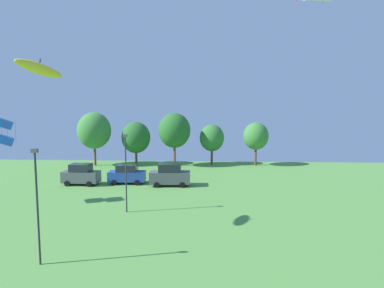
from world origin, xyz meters
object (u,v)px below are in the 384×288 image
Objects in this scene: light_post_0 at (126,169)px; treeline_tree_4 at (256,136)px; parked_car_leftmost at (81,175)px; parked_car_third_from_left at (170,175)px; kite_flying_7 at (39,69)px; light_post_2 at (37,201)px; treeline_tree_1 at (136,138)px; treeline_tree_2 at (174,130)px; parked_car_second_from_left at (127,174)px; treeline_tree_0 at (94,131)px; kite_flying_1 at (4,132)px; treeline_tree_3 at (212,138)px.

light_post_0 reaches higher than treeline_tree_4.
parked_car_third_from_left is (10.51, 0.00, 0.05)m from parked_car_leftmost.
parked_car_third_from_left is at bearing 65.01° from kite_flying_7.
treeline_tree_4 is at bearing 63.67° from light_post_2.
treeline_tree_1 is 0.83× the size of treeline_tree_2.
parked_car_leftmost is at bearing 104.49° from light_post_2.
light_post_0 is at bearing -78.58° from parked_car_second_from_left.
treeline_tree_0 is 25.02m from treeline_tree_4.
treeline_tree_0 is (-7.96, 12.05, 4.33)m from parked_car_second_from_left.
treeline_tree_0 reaches higher than treeline_tree_2.
treeline_tree_2 is at bearing 58.15° from kite_flying_1.
treeline_tree_4 is at bearing 36.33° from parked_car_second_from_left.
treeline_tree_3 is at bearing 5.80° from treeline_tree_0.
light_post_2 reaches higher than parked_car_leftmost.
treeline_tree_0 is (-6.04, 28.34, -6.34)m from kite_flying_7.
kite_flying_7 is 0.78× the size of parked_car_second_from_left.
treeline_tree_3 is (12.11, 30.18, -7.58)m from kite_flying_7.
kite_flying_1 is 0.39× the size of light_post_2.
light_post_2 is at bearing -116.33° from treeline_tree_4.
kite_flying_1 is 0.57× the size of parked_car_third_from_left.
light_post_0 is 25.33m from treeline_tree_0.
treeline_tree_2 is (-0.79, 13.09, 4.24)m from parked_car_third_from_left.
treeline_tree_0 is 1.01× the size of treeline_tree_2.
parked_car_third_from_left is (5.25, -0.89, 0.14)m from parked_car_second_from_left.
treeline_tree_2 is (9.71, 13.10, 4.29)m from parked_car_leftmost.
treeline_tree_2 is at bearing 85.43° from light_post_0.
parked_car_leftmost is 13.89m from treeline_tree_0.
light_post_0 is 0.84× the size of treeline_tree_2.
kite_flying_1 reaches higher than treeline_tree_3.
kite_flying_7 reaches higher than parked_car_leftmost.
light_post_2 is 34.03m from treeline_tree_0.
parked_car_third_from_left is at bearing 75.21° from light_post_2.
treeline_tree_0 is 1.23× the size of treeline_tree_4.
kite_flying_7 is at bearing -102.63° from treeline_tree_2.
parked_car_leftmost is 0.98× the size of parked_car_second_from_left.
parked_car_leftmost is at bearing -172.36° from parked_car_second_from_left.
treeline_tree_4 is at bearing 57.54° from kite_flying_7.
parked_car_second_from_left is 0.69× the size of treeline_tree_3.
treeline_tree_1 is at bearing 171.12° from treeline_tree_2.
treeline_tree_4 is at bearing 41.38° from kite_flying_1.
kite_flying_7 is at bearing 111.55° from light_post_2.
treeline_tree_1 is at bearing -176.49° from treeline_tree_3.
light_post_0 is 1.02× the size of treeline_tree_4.
parked_car_leftmost is (-3.33, 15.39, -10.58)m from kite_flying_7.
treeline_tree_3 is (15.44, 14.79, 3.01)m from parked_car_leftmost.
treeline_tree_1 is (0.20, 29.45, -7.50)m from kite_flying_7.
treeline_tree_0 is at bearing 132.61° from parked_car_third_from_left.
parked_car_leftmost is at bearing -104.11° from treeline_tree_1.
treeline_tree_3 reaches higher than parked_car_third_from_left.
kite_flying_1 reaches higher than parked_car_second_from_left.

